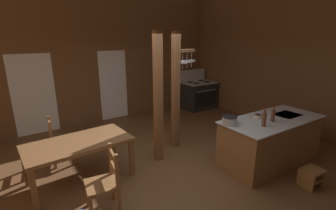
# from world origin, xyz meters

# --- Properties ---
(ground_plane) EXTENTS (8.54, 7.75, 0.10)m
(ground_plane) POSITION_xyz_m (0.00, 0.00, -0.05)
(ground_plane) COLOR brown
(wall_back) EXTENTS (8.54, 0.14, 4.21)m
(wall_back) POSITION_xyz_m (0.00, 3.55, 2.11)
(wall_back) COLOR brown
(wall_back) RESTS_ON ground_plane
(wall_right) EXTENTS (0.14, 7.75, 4.21)m
(wall_right) POSITION_xyz_m (3.94, 0.00, 2.11)
(wall_right) COLOR brown
(wall_right) RESTS_ON ground_plane
(glazed_door_back_left) EXTENTS (1.00, 0.01, 2.05)m
(glazed_door_back_left) POSITION_xyz_m (-1.74, 3.47, 1.02)
(glazed_door_back_left) COLOR white
(glazed_door_back_left) RESTS_ON ground_plane
(glazed_panel_back_right) EXTENTS (0.84, 0.01, 2.05)m
(glazed_panel_back_right) POSITION_xyz_m (0.39, 3.47, 1.02)
(glazed_panel_back_right) COLOR white
(glazed_panel_back_right) RESTS_ON ground_plane
(kitchen_island) EXTENTS (2.20, 1.05, 0.91)m
(kitchen_island) POSITION_xyz_m (1.85, -0.86, 0.46)
(kitchen_island) COLOR brown
(kitchen_island) RESTS_ON ground_plane
(stove_range) EXTENTS (1.16, 0.84, 1.32)m
(stove_range) POSITION_xyz_m (3.20, 2.77, 0.48)
(stove_range) COLOR black
(stove_range) RESTS_ON ground_plane
(support_post_with_pot_rack) EXTENTS (0.62, 0.25, 2.56)m
(support_post_with_pot_rack) POSITION_xyz_m (0.76, 0.80, 1.38)
(support_post_with_pot_rack) COLOR brown
(support_post_with_pot_rack) RESTS_ON ground_plane
(support_post_center) EXTENTS (0.14, 0.14, 2.56)m
(support_post_center) POSITION_xyz_m (0.07, 0.50, 1.28)
(support_post_center) COLOR brown
(support_post_center) RESTS_ON ground_plane
(step_stool) EXTENTS (0.39, 0.32, 0.30)m
(step_stool) POSITION_xyz_m (1.69, -1.77, 0.18)
(step_stool) COLOR brown
(step_stool) RESTS_ON ground_plane
(dining_table) EXTENTS (1.74, 0.97, 0.74)m
(dining_table) POSITION_xyz_m (-1.46, 0.65, 0.65)
(dining_table) COLOR brown
(dining_table) RESTS_ON ground_plane
(ladderback_chair_near_window) EXTENTS (0.50, 0.50, 0.95)m
(ladderback_chair_near_window) POSITION_xyz_m (-1.61, 1.50, 0.45)
(ladderback_chair_near_window) COLOR brown
(ladderback_chair_near_window) RESTS_ON ground_plane
(ladderback_chair_by_post) EXTENTS (0.51, 0.51, 0.95)m
(ladderback_chair_by_post) POSITION_xyz_m (-1.37, -0.33, 0.45)
(ladderback_chair_by_post) COLOR brown
(ladderback_chair_by_post) RESTS_ON ground_plane
(stockpot_on_counter) EXTENTS (0.35, 0.28, 0.15)m
(stockpot_on_counter) POSITION_xyz_m (0.91, -0.58, 0.99)
(stockpot_on_counter) COLOR #A8AAB2
(stockpot_on_counter) RESTS_ON kitchen_island
(mixing_bowl_on_counter) EXTENTS (0.16, 0.16, 0.06)m
(mixing_bowl_on_counter) POSITION_xyz_m (1.67, -0.64, 0.94)
(mixing_bowl_on_counter) COLOR #B2A893
(mixing_bowl_on_counter) RESTS_ON kitchen_island
(bottle_tall_on_counter) EXTENTS (0.07, 0.07, 0.30)m
(bottle_tall_on_counter) POSITION_xyz_m (1.69, -0.94, 1.03)
(bottle_tall_on_counter) COLOR #56331E
(bottle_tall_on_counter) RESTS_ON kitchen_island
(bottle_short_on_counter) EXTENTS (0.07, 0.07, 0.32)m
(bottle_short_on_counter) POSITION_xyz_m (1.34, -0.99, 1.04)
(bottle_short_on_counter) COLOR #56331E
(bottle_short_on_counter) RESTS_ON kitchen_island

